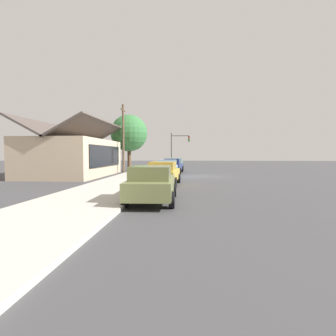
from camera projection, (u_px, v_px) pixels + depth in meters
ground_plane at (200, 176)px, 25.70m from camera, size 120.00×120.00×0.00m
sidewalk_curb at (141, 175)px, 26.11m from camera, size 60.00×4.20×0.16m
car_olive at (152, 183)px, 11.83m from camera, size 4.62×2.13×1.59m
car_mustard at (164, 173)px, 18.27m from camera, size 4.81×2.18×1.59m
car_skyblue at (168, 169)px, 24.03m from camera, size 4.92×2.08×1.59m
car_navy at (173, 166)px, 30.07m from camera, size 4.96×2.25×1.59m
car_seafoam at (176, 164)px, 36.17m from camera, size 4.89×2.18×1.59m
storefront_building at (74, 156)px, 26.10m from camera, size 11.77×6.49×5.24m
shade_tree at (129, 133)px, 33.42m from camera, size 4.50×4.50×6.92m
traffic_light_main at (178, 145)px, 40.39m from camera, size 0.37×2.79×5.20m
utility_pole_wooden at (123, 137)px, 29.82m from camera, size 1.80×0.24×7.50m
fire_hydrant_red at (160, 169)px, 29.75m from camera, size 0.22×0.22×0.71m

